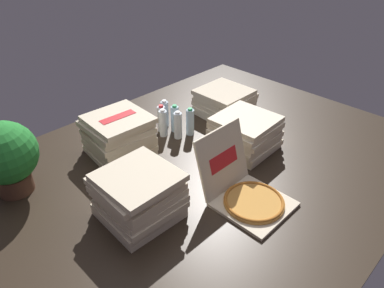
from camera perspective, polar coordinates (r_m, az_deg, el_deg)
The scene contains 13 objects.
ground_plane at distance 2.52m, azimuth 2.12°, elevation -3.45°, with size 3.20×2.40×0.02m, color #2D2319.
open_pizza_box at distance 2.20m, azimuth 8.65°, elevation -7.57°, with size 0.40×0.53×0.41m.
pizza_stack_right_far at distance 3.12m, azimuth 5.20°, elevation 6.75°, with size 0.44×0.44×0.22m.
pizza_stack_left_far at distance 2.06m, azimuth -8.59°, elevation -8.11°, with size 0.44×0.44×0.30m.
pizza_stack_right_near at distance 2.64m, azimuth 8.51°, elevation 1.66°, with size 0.45×0.44×0.26m.
pizza_stack_center_near at distance 2.61m, azimuth -11.71°, elevation 1.38°, with size 0.47×0.46×0.30m.
water_bottle_0 at distance 2.76m, azimuth -2.27°, elevation 3.02°, with size 0.06×0.06×0.23m.
water_bottle_1 at distance 2.85m, azimuth -2.77°, elevation 4.08°, with size 0.06×0.06×0.23m.
water_bottle_2 at distance 2.79m, azimuth -4.65°, elevation 3.36°, with size 0.06×0.06×0.23m.
water_bottle_3 at distance 2.86m, azimuth -4.92°, elevation 4.08°, with size 0.06×0.06×0.23m.
water_bottle_4 at distance 2.80m, azimuth -0.30°, elevation 3.56°, with size 0.06×0.06×0.23m.
water_bottle_5 at distance 2.93m, azimuth -4.40°, elevation 4.89°, with size 0.06×0.06×0.23m.
potted_plant at distance 2.41m, azimuth -27.74°, elevation -1.65°, with size 0.39×0.39×0.48m.
Camera 1 is at (-1.51, -1.35, 1.49)m, focal length 33.21 mm.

